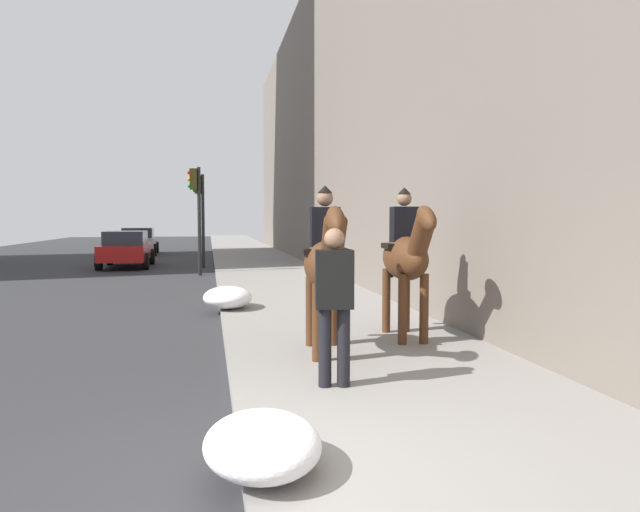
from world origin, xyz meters
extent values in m
cube|color=gray|center=(0.00, -1.88, 0.06)|extent=(120.00, 3.76, 0.12)
ellipsoid|color=#4C2B16|center=(3.62, -1.32, 1.30)|extent=(1.54, 0.67, 0.66)
cylinder|color=#4C2B16|center=(3.16, -1.44, 0.61)|extent=(0.13, 0.13, 0.98)
cylinder|color=#4C2B16|center=(3.19, -1.12, 0.61)|extent=(0.13, 0.13, 0.98)
cylinder|color=#4C2B16|center=(4.06, -1.51, 0.61)|extent=(0.13, 0.13, 0.98)
cylinder|color=#4C2B16|center=(4.08, -1.19, 0.61)|extent=(0.13, 0.13, 0.98)
cylinder|color=#4C2B16|center=(2.85, -1.26, 1.65)|extent=(0.65, 0.33, 0.68)
ellipsoid|color=#4C2B16|center=(2.64, -1.24, 1.90)|extent=(0.64, 0.27, 0.49)
cylinder|color=black|center=(4.33, -1.37, 1.20)|extent=(0.29, 0.12, 0.55)
cube|color=black|center=(3.67, -1.32, 1.48)|extent=(0.49, 0.63, 0.08)
cube|color=black|center=(3.67, -1.32, 1.80)|extent=(0.31, 0.40, 0.55)
sphere|color=#8C664C|center=(3.67, -1.32, 2.19)|extent=(0.22, 0.22, 0.22)
cone|color=black|center=(3.67, -1.32, 2.31)|extent=(0.21, 0.21, 0.10)
ellipsoid|color=#4C2B16|center=(4.36, -2.68, 1.33)|extent=(1.52, 0.63, 0.66)
cylinder|color=#4C2B16|center=(3.90, -2.82, 0.63)|extent=(0.13, 0.13, 1.01)
cylinder|color=#4C2B16|center=(3.92, -2.50, 0.63)|extent=(0.13, 0.13, 1.01)
cylinder|color=#4C2B16|center=(4.80, -2.86, 0.63)|extent=(0.13, 0.13, 1.01)
cylinder|color=#4C2B16|center=(4.82, -2.54, 0.63)|extent=(0.13, 0.13, 1.01)
cylinder|color=#4C2B16|center=(3.59, -2.65, 1.68)|extent=(0.64, 0.31, 0.68)
ellipsoid|color=#4C2B16|center=(3.38, -2.64, 1.93)|extent=(0.64, 0.25, 0.49)
cylinder|color=black|center=(5.07, -2.72, 1.23)|extent=(0.29, 0.11, 0.55)
cube|color=black|center=(4.41, -2.69, 1.51)|extent=(0.47, 0.62, 0.08)
cube|color=black|center=(4.41, -2.69, 1.83)|extent=(0.30, 0.39, 0.55)
sphere|color=#8C664C|center=(4.41, -2.69, 2.22)|extent=(0.22, 0.22, 0.22)
cone|color=black|center=(4.41, -2.69, 2.34)|extent=(0.21, 0.21, 0.10)
cylinder|color=black|center=(2.08, -1.00, 0.54)|extent=(0.14, 0.14, 0.85)
cylinder|color=black|center=(2.05, -1.20, 0.54)|extent=(0.14, 0.14, 0.85)
cube|color=black|center=(2.06, -1.10, 1.28)|extent=(0.31, 0.43, 0.62)
sphere|color=#8C664C|center=(2.06, -1.10, 1.71)|extent=(0.22, 0.22, 0.22)
cube|color=maroon|center=(19.95, 3.41, 0.62)|extent=(4.27, 1.73, 0.60)
cube|color=#262D38|center=(19.69, 3.40, 1.18)|extent=(2.05, 1.50, 0.52)
cylinder|color=black|center=(21.26, 4.26, 0.32)|extent=(0.64, 0.23, 0.64)
cylinder|color=black|center=(21.28, 2.58, 0.32)|extent=(0.64, 0.23, 0.64)
cylinder|color=black|center=(18.62, 4.23, 0.32)|extent=(0.64, 0.23, 0.64)
cylinder|color=black|center=(18.64, 2.55, 0.32)|extent=(0.64, 0.23, 0.64)
cube|color=#B7BABF|center=(28.29, 3.90, 0.62)|extent=(4.39, 1.88, 0.60)
cube|color=#262D38|center=(28.03, 3.88, 1.18)|extent=(2.01, 1.58, 0.52)
cylinder|color=black|center=(29.59, 4.80, 0.32)|extent=(0.65, 0.25, 0.64)
cylinder|color=black|center=(29.66, 3.09, 0.32)|extent=(0.65, 0.25, 0.64)
cylinder|color=black|center=(26.91, 4.70, 0.32)|extent=(0.65, 0.25, 0.64)
cylinder|color=black|center=(26.98, 2.99, 0.32)|extent=(0.65, 0.25, 0.64)
cylinder|color=black|center=(15.98, 0.51, 1.82)|extent=(0.12, 0.12, 3.65)
cube|color=#2D280C|center=(15.98, 0.69, 3.25)|extent=(0.20, 0.24, 0.70)
sphere|color=red|center=(15.98, 0.82, 3.47)|extent=(0.14, 0.14, 0.14)
sphere|color=orange|center=(15.98, 0.82, 3.25)|extent=(0.14, 0.14, 0.14)
sphere|color=green|center=(15.98, 0.82, 3.03)|extent=(0.14, 0.14, 0.14)
cylinder|color=black|center=(18.98, 0.42, 1.82)|extent=(0.12, 0.12, 3.63)
cube|color=#2D280C|center=(18.98, 0.60, 3.23)|extent=(0.20, 0.24, 0.70)
sphere|color=red|center=(18.98, 0.73, 3.45)|extent=(0.14, 0.14, 0.14)
sphere|color=orange|center=(18.98, 0.73, 3.23)|extent=(0.14, 0.14, 0.14)
sphere|color=green|center=(18.98, 0.73, 3.01)|extent=(0.14, 0.14, 0.14)
ellipsoid|color=white|center=(0.15, -0.15, 0.31)|extent=(1.10, 0.84, 0.38)
ellipsoid|color=white|center=(7.79, -0.15, 0.34)|extent=(1.27, 0.97, 0.44)
camera|label=1|loc=(-3.89, 0.21, 1.92)|focal=32.39mm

